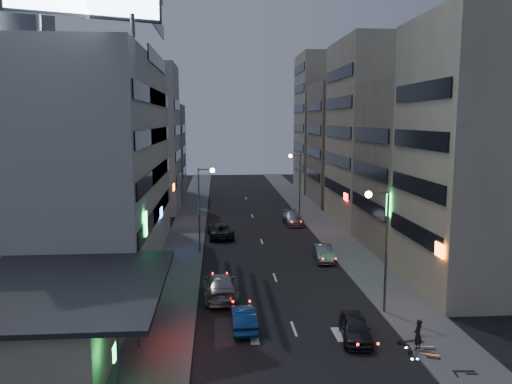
{
  "coord_description": "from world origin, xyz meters",
  "views": [
    {
      "loc": [
        -4.53,
        -24.56,
        12.61
      ],
      "look_at": [
        -1.1,
        19.53,
        6.19
      ],
      "focal_mm": 35.0,
      "sensor_mm": 36.0,
      "label": 1
    }
  ],
  "objects": [
    {
      "name": "ground",
      "position": [
        0.0,
        0.0,
        0.0
      ],
      "size": [
        180.0,
        180.0,
        0.0
      ],
      "primitive_type": "plane",
      "color": "black",
      "rests_on": "ground"
    },
    {
      "name": "sidewalk_left",
      "position": [
        -8.0,
        30.0,
        0.06
      ],
      "size": [
        4.0,
        120.0,
        0.12
      ],
      "primitive_type": "cube",
      "color": "#4C4C4F",
      "rests_on": "ground"
    },
    {
      "name": "sidewalk_right",
      "position": [
        8.0,
        30.0,
        0.06
      ],
      "size": [
        4.0,
        120.0,
        0.12
      ],
      "primitive_type": "cube",
      "color": "#4C4C4F",
      "rests_on": "ground"
    },
    {
      "name": "food_court",
      "position": [
        -13.9,
        2.0,
        1.98
      ],
      "size": [
        11.0,
        13.0,
        3.88
      ],
      "color": "#B1A98B",
      "rests_on": "ground"
    },
    {
      "name": "white_building",
      "position": [
        -17.0,
        20.0,
        9.0
      ],
      "size": [
        14.0,
        24.0,
        18.0
      ],
      "primitive_type": "cube",
      "color": "#A5A5A1",
      "rests_on": "ground"
    },
    {
      "name": "shophouse_near",
      "position": [
        15.0,
        10.5,
        10.0
      ],
      "size": [
        10.0,
        11.0,
        20.0
      ],
      "primitive_type": "cube",
      "color": "#B1A98B",
      "rests_on": "ground"
    },
    {
      "name": "shophouse_mid",
      "position": [
        15.5,
        22.0,
        8.0
      ],
      "size": [
        11.0,
        12.0,
        16.0
      ],
      "primitive_type": "cube",
      "color": "gray",
      "rests_on": "ground"
    },
    {
      "name": "shophouse_far",
      "position": [
        15.0,
        35.0,
        11.0
      ],
      "size": [
        10.0,
        14.0,
        22.0
      ],
      "primitive_type": "cube",
      "color": "#B1A98B",
      "rests_on": "ground"
    },
    {
      "name": "far_left_a",
      "position": [
        -15.5,
        45.0,
        10.0
      ],
      "size": [
        11.0,
        10.0,
        20.0
      ],
      "primitive_type": "cube",
      "color": "#A5A5A1",
      "rests_on": "ground"
    },
    {
      "name": "far_left_b",
      "position": [
        -16.0,
        58.0,
        7.5
      ],
      "size": [
        12.0,
        10.0,
        15.0
      ],
      "primitive_type": "cube",
      "color": "gray",
      "rests_on": "ground"
    },
    {
      "name": "far_right_a",
      "position": [
        15.5,
        50.0,
        9.0
      ],
      "size": [
        11.0,
        12.0,
        18.0
      ],
      "primitive_type": "cube",
      "color": "gray",
      "rests_on": "ground"
    },
    {
      "name": "far_right_b",
      "position": [
        16.0,
        64.0,
        12.0
      ],
      "size": [
        12.0,
        12.0,
        24.0
      ],
      "primitive_type": "cube",
      "color": "#B1A98B",
      "rests_on": "ground"
    },
    {
      "name": "street_lamp_right_near",
      "position": [
        5.9,
        6.0,
        5.36
      ],
      "size": [
        1.6,
        0.44,
        8.02
      ],
      "color": "#595B60",
      "rests_on": "sidewalk_right"
    },
    {
      "name": "street_lamp_left",
      "position": [
        -5.9,
        22.0,
        5.36
      ],
      "size": [
        1.6,
        0.44,
        8.02
      ],
      "color": "#595B60",
      "rests_on": "sidewalk_left"
    },
    {
      "name": "street_lamp_right_far",
      "position": [
        5.9,
        40.0,
        5.36
      ],
      "size": [
        1.6,
        0.44,
        8.02
      ],
      "color": "#595B60",
      "rests_on": "sidewalk_right"
    },
    {
      "name": "parked_car_right_near",
      "position": [
        3.31,
        2.28,
        0.7
      ],
      "size": [
        2.2,
        4.28,
        1.39
      ],
      "primitive_type": "imported",
      "rotation": [
        0.0,
        0.0,
        -0.14
      ],
      "color": "#28272D",
      "rests_on": "ground"
    },
    {
      "name": "parked_car_right_mid",
      "position": [
        4.91,
        18.53,
        0.7
      ],
      "size": [
        1.77,
        4.32,
        1.39
      ],
      "primitive_type": "imported",
      "rotation": [
        0.0,
        0.0,
        -0.07
      ],
      "color": "gray",
      "rests_on": "ground"
    },
    {
      "name": "parked_car_left",
      "position": [
        -4.26,
        28.37,
        0.77
      ],
      "size": [
        2.91,
        5.72,
        1.55
      ],
      "primitive_type": "imported",
      "rotation": [
        0.0,
        0.0,
        3.2
      ],
      "color": "#242529",
      "rests_on": "ground"
    },
    {
      "name": "parked_car_right_far",
      "position": [
        4.56,
        34.43,
        0.74
      ],
      "size": [
        2.24,
        5.15,
        1.47
      ],
      "primitive_type": "imported",
      "rotation": [
        0.0,
        0.0,
        0.04
      ],
      "color": "#95969C",
      "rests_on": "ground"
    },
    {
      "name": "road_car_blue",
      "position": [
        -3.07,
        4.27,
        0.67
      ],
      "size": [
        1.56,
        4.12,
        1.34
      ],
      "primitive_type": "imported",
      "rotation": [
        0.0,
        0.0,
        3.17
      ],
      "color": "navy",
      "rests_on": "ground"
    },
    {
      "name": "road_car_silver",
      "position": [
        -4.44,
        9.82,
        0.85
      ],
      "size": [
        2.62,
        5.93,
        1.69
      ],
      "primitive_type": "imported",
      "rotation": [
        0.0,
        0.0,
        3.19
      ],
      "color": "gray",
      "rests_on": "ground"
    },
    {
      "name": "person",
      "position": [
        6.3,
        0.51,
        0.98
      ],
      "size": [
        0.74,
        0.72,
        1.72
      ],
      "primitive_type": "imported",
      "rotation": [
        0.0,
        0.0,
        3.84
      ],
      "color": "black",
      "rests_on": "sidewalk_right"
    },
    {
      "name": "scooter_black_a",
      "position": [
        8.26,
        -1.96,
        0.64
      ],
      "size": [
        0.71,
        1.74,
        1.04
      ],
      "primitive_type": null,
      "rotation": [
        0.0,
        0.0,
        1.49
      ],
      "color": "black",
      "rests_on": "sidewalk_right"
    },
    {
      "name": "scooter_silver_a",
      "position": [
        7.22,
        -0.26,
        0.73
      ],
      "size": [
        1.35,
        2.11,
        1.22
      ],
      "primitive_type": null,
      "rotation": [
        0.0,
        0.0,
        1.2
      ],
      "color": "#9C9EA3",
      "rests_on": "sidewalk_right"
    },
    {
      "name": "scooter_blue",
      "position": [
        6.98,
        0.34,
        0.62
      ],
      "size": [
        0.81,
        1.71,
        1.0
      ],
      "primitive_type": null,
      "rotation": [
        0.0,
        0.0,
        1.74
      ],
      "color": "navy",
      "rests_on": "sidewalk_right"
    },
    {
      "name": "scooter_black_b",
      "position": [
        6.98,
        1.78,
        0.67
      ],
      "size": [
        0.92,
        1.88,
        1.1
      ],
      "primitive_type": null,
      "rotation": [
        0.0,
        0.0,
        1.76
      ],
      "color": "black",
      "rests_on": "sidewalk_right"
    },
    {
      "name": "scooter_silver_b",
      "position": [
        7.37,
        0.81,
        0.68
      ],
      "size": [
        0.84,
        1.9,
        1.12
      ],
      "primitive_type": null,
      "rotation": [
        0.0,
        0.0,
        1.44
      ],
      "color": "#AFB4B7",
      "rests_on": "sidewalk_right"
    }
  ]
}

